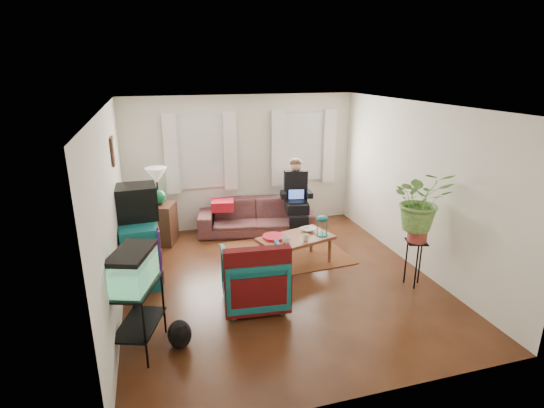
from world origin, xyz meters
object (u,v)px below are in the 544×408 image
object	(u,v)px
dresser	(140,249)
aquarium_stand	(139,318)
sofa	(256,211)
armchair	(254,275)
coffee_table	(296,251)
plant_stand	(414,263)
side_table	(160,224)

from	to	relation	value
dresser	aquarium_stand	world-z (taller)	dresser
sofa	armchair	world-z (taller)	sofa
dresser	coffee_table	bearing A→B (deg)	-8.75
plant_stand	dresser	bearing A→B (deg)	160.64
side_table	plant_stand	world-z (taller)	side_table
armchair	plant_stand	distance (m)	2.38
sofa	aquarium_stand	world-z (taller)	sofa
plant_stand	coffee_table	bearing A→B (deg)	142.18
side_table	aquarium_stand	xyz separation A→B (m)	(-0.35, -3.12, 0.04)
side_table	dresser	xyz separation A→B (m)	(-0.34, -1.32, 0.10)
armchair	plant_stand	world-z (taller)	armchair
side_table	coffee_table	size ratio (longest dim) A/B	0.64
side_table	plant_stand	bearing A→B (deg)	-37.30
sofa	plant_stand	bearing A→B (deg)	-46.41
sofa	armchair	bearing A→B (deg)	-93.16
dresser	plant_stand	distance (m)	4.08
side_table	armchair	bearing A→B (deg)	-65.89
side_table	aquarium_stand	size ratio (longest dim) A/B	0.91
aquarium_stand	armchair	world-z (taller)	armchair
coffee_table	plant_stand	world-z (taller)	plant_stand
aquarium_stand	dresser	bearing A→B (deg)	109.32
armchair	coffee_table	distance (m)	1.36
dresser	coffee_table	size ratio (longest dim) A/B	0.89
sofa	aquarium_stand	bearing A→B (deg)	-112.85
side_table	armchair	size ratio (longest dim) A/B	0.88
armchair	coffee_table	world-z (taller)	armchair
side_table	armchair	world-z (taller)	armchair
side_table	armchair	xyz separation A→B (m)	(1.13, -2.53, 0.05)
side_table	plant_stand	size ratio (longest dim) A/B	1.06
sofa	side_table	xyz separation A→B (m)	(-1.80, -0.04, -0.06)
aquarium_stand	plant_stand	distance (m)	3.89
side_table	coffee_table	world-z (taller)	side_table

